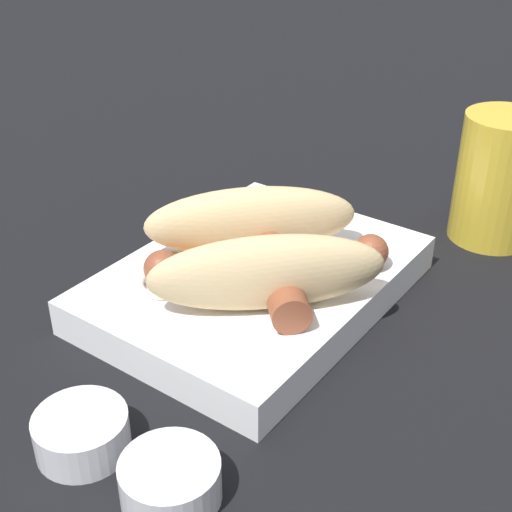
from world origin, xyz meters
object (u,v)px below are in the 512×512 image
Objects in this scene: bread_roll at (259,245)px; sausage at (268,260)px; drink_glass at (499,179)px; condiment_cup_near at (82,435)px; condiment_cup_far at (171,482)px; food_tray at (256,283)px.

sausage is (-0.01, 0.01, -0.01)m from bread_roll.
sausage is at bearing -24.72° from drink_glass.
condiment_cup_near is 0.07m from condiment_cup_far.
condiment_cup_far is (0.18, 0.08, -0.00)m from food_tray.
sausage is 1.22× the size of drink_glass.
condiment_cup_near is at bearing 0.45° from bread_roll.
food_tray is 1.26× the size of bread_roll.
bread_roll reaches higher than condiment_cup_far.
drink_glass is (-0.21, 0.11, 0.04)m from food_tray.
sausage is at bearing 136.48° from bread_roll.
condiment_cup_near is (0.19, 0.01, -0.00)m from food_tray.
drink_glass is (-0.39, 0.10, 0.05)m from condiment_cup_near.
sausage is at bearing -161.02° from condiment_cup_far.
condiment_cup_far is 0.49× the size of drink_glass.
food_tray is at bearing -135.79° from bread_roll.
bread_roll reaches higher than food_tray.
drink_glass reaches higher than sausage.
sausage is at bearing 73.39° from food_tray.
condiment_cup_near is 1.00× the size of condiment_cup_far.
condiment_cup_far is at bearing 21.00° from bread_roll.
sausage is 0.19m from condiment_cup_near.
sausage is (0.00, 0.01, 0.03)m from food_tray.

